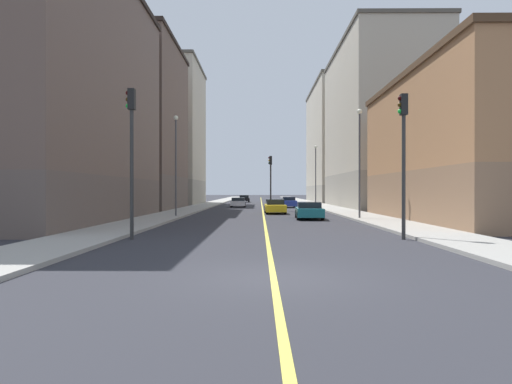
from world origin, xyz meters
TOP-DOWN VIEW (x-y plane):
  - ground_plane at (0.00, 0.00)m, footprint 400.00×400.00m
  - sidewalk_left at (7.86, 49.00)m, footprint 3.23×168.00m
  - sidewalk_right at (-7.86, 49.00)m, footprint 3.23×168.00m
  - lane_center_stripe at (0.00, 49.00)m, footprint 0.16×154.00m
  - building_left_near at (14.45, 19.46)m, footprint 10.24×20.25m
  - building_left_mid at (14.45, 44.21)m, footprint 10.24×22.74m
  - building_left_far at (14.45, 70.07)m, footprint 10.24×23.70m
  - building_right_corner at (-14.45, 18.69)m, footprint 10.24×21.55m
  - building_right_midblock at (-14.45, 37.89)m, footprint 10.24×15.39m
  - building_right_distant at (-14.45, 56.54)m, footprint 10.24×15.16m
  - traffic_light_left_near at (5.83, 8.23)m, footprint 0.40×0.32m
  - traffic_light_right_near at (-5.86, 8.23)m, footprint 0.40×0.32m
  - traffic_light_median_far at (0.82, 35.78)m, footprint 0.40×0.32m
  - street_lamp_left_near at (6.84, 20.94)m, footprint 0.36×0.36m
  - street_lamp_right_near at (-6.84, 23.45)m, footprint 0.36×0.36m
  - street_lamp_left_far at (6.84, 45.62)m, footprint 0.36×0.36m
  - car_yellow at (1.08, 29.48)m, footprint 1.93×4.35m
  - car_blue at (3.31, 44.19)m, footprint 1.80×4.55m
  - car_teal at (3.32, 21.89)m, footprint 2.09×4.60m
  - car_white at (-3.07, 45.43)m, footprint 1.97×4.08m
  - car_black at (-3.11, 68.76)m, footprint 1.90×4.36m

SIDE VIEW (x-z plane):
  - ground_plane at x=0.00m, z-range 0.00..0.00m
  - lane_center_stripe at x=0.00m, z-range 0.00..0.01m
  - sidewalk_left at x=7.86m, z-range 0.00..0.15m
  - sidewalk_right at x=-7.86m, z-range 0.00..0.15m
  - car_white at x=-3.07m, z-range 0.00..1.20m
  - car_black at x=-3.11m, z-range -0.03..1.25m
  - car_teal at x=3.32m, z-range 0.00..1.26m
  - car_blue at x=3.31m, z-range -0.02..1.30m
  - car_yellow at x=1.08m, z-range -0.02..1.30m
  - traffic_light_median_far at x=0.82m, z-range 0.86..6.61m
  - traffic_light_left_near at x=5.83m, z-range 0.90..7.14m
  - traffic_light_right_near at x=-5.86m, z-range 0.92..7.40m
  - street_lamp_left_far at x=6.84m, z-range 0.92..8.63m
  - street_lamp_right_near at x=-6.84m, z-range 0.92..8.71m
  - street_lamp_left_near at x=6.84m, z-range 0.92..8.74m
  - building_left_near at x=14.45m, z-range 0.01..10.17m
  - building_right_corner at x=-14.45m, z-range 0.01..17.03m
  - building_right_midblock at x=-14.45m, z-range 0.01..18.39m
  - building_left_mid at x=14.45m, z-range 0.01..20.10m
  - building_left_far at x=14.45m, z-range 0.01..21.14m
  - building_right_distant at x=-14.45m, z-range 0.01..21.29m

